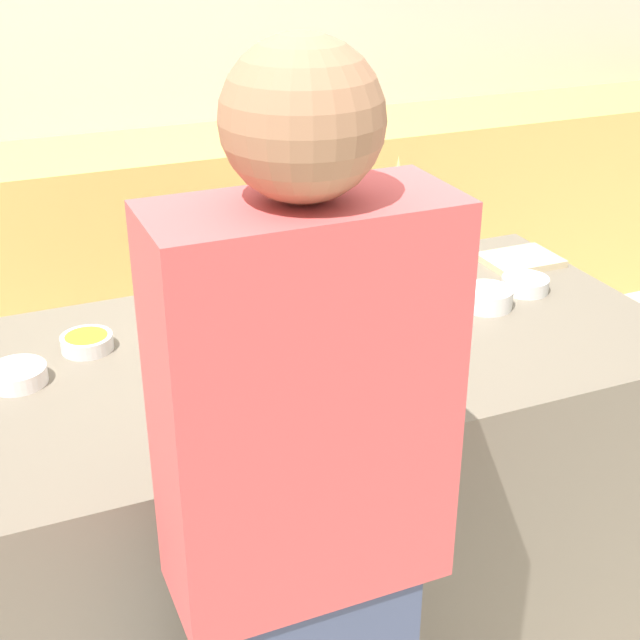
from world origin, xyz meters
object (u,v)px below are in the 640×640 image
decorative_tree (396,223)px  candy_bowl_behind_tray (433,267)px  gingerbread_house (330,306)px  candy_bowl_near_tray_left (303,282)px  candy_bowl_front_corner (525,284)px  mug (392,392)px  person (305,546)px  baking_tray (329,354)px  candy_bowl_far_right (87,342)px  candy_bowl_beside_tree (170,314)px  candy_bowl_center_rear (487,297)px  cookbook (520,260)px  candy_bowl_far_left (17,374)px

decorative_tree → candy_bowl_behind_tray: decorative_tree is taller
gingerbread_house → candy_bowl_near_tray_left: bearing=77.3°
gingerbread_house → candy_bowl_front_corner: (0.65, 0.13, -0.11)m
candy_bowl_near_tray_left → mug: size_ratio=1.04×
mug → person: bearing=-135.8°
baking_tray → candy_bowl_near_tray_left: candy_bowl_near_tray_left is taller
candy_bowl_far_right → candy_bowl_beside_tree: bearing=14.9°
candy_bowl_near_tray_left → candy_bowl_center_rear: candy_bowl_center_rear is taller
candy_bowl_center_rear → candy_bowl_beside_tree: size_ratio=1.39×
candy_bowl_near_tray_left → mug: 0.65m
cookbook → person: person is taller
person → baking_tray: bearing=62.9°
cookbook → gingerbread_house: bearing=-157.6°
candy_bowl_center_rear → person: bearing=-139.4°
decorative_tree → candy_bowl_far_left: size_ratio=2.85×
candy_bowl_far_left → candy_bowl_beside_tree: (0.39, 0.16, 0.01)m
gingerbread_house → candy_bowl_behind_tray: size_ratio=3.12×
candy_bowl_near_tray_left → candy_bowl_far_right: (-0.61, -0.12, -0.01)m
candy_bowl_center_rear → candy_bowl_near_tray_left: bearing=144.9°
gingerbread_house → mug: 0.29m
decorative_tree → candy_bowl_near_tray_left: bearing=163.4°
cookbook → candy_bowl_beside_tree: bearing=179.8°
candy_bowl_far_left → person: person is taller
baking_tray → candy_bowl_far_right: size_ratio=3.22×
decorative_tree → baking_tray: bearing=-137.4°
baking_tray → candy_bowl_near_tray_left: 0.38m
candy_bowl_far_left → person: bearing=-62.7°
decorative_tree → candy_bowl_front_corner: bearing=-27.6°
gingerbread_house → cookbook: gingerbread_house is taller
baking_tray → mug: bearing=-85.3°
candy_bowl_front_corner → candy_bowl_near_tray_left: bearing=156.9°
candy_bowl_center_rear → candy_bowl_behind_tray: size_ratio=1.35×
baking_tray → candy_bowl_front_corner: (0.65, 0.13, 0.02)m
mug → candy_bowl_far_left: bearing=149.1°
baking_tray → candy_bowl_behind_tray: candy_bowl_behind_tray is taller
decorative_tree → mug: bearing=-117.8°
candy_bowl_center_rear → candy_bowl_far_right: size_ratio=1.09×
candy_bowl_far_right → candy_bowl_far_left: candy_bowl_far_left is taller
candy_bowl_far_left → mug: (0.72, -0.43, 0.02)m
candy_bowl_behind_tray → candy_bowl_far_left: candy_bowl_behind_tray is taller
candy_bowl_behind_tray → candy_bowl_far_left: bearing=-171.1°
decorative_tree → candy_bowl_beside_tree: 0.65m
gingerbread_house → person: person is taller
candy_bowl_far_left → candy_bowl_beside_tree: candy_bowl_beside_tree is taller
candy_bowl_front_corner → person: (-0.95, -0.73, -0.03)m
candy_bowl_near_tray_left → candy_bowl_beside_tree: (-0.39, -0.06, -0.00)m
gingerbread_house → baking_tray: bearing=-149.1°
candy_bowl_far_left → mug: bearing=-30.9°
candy_bowl_far_left → candy_bowl_front_corner: (1.34, -0.02, -0.00)m
gingerbread_house → decorative_tree: 0.45m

